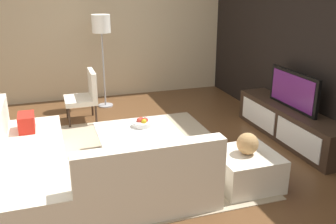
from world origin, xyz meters
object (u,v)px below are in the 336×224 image
Objects in this scene: coffee_table at (139,144)px; decorative_ball at (248,144)px; sectional_couch at (68,170)px; ottoman at (246,169)px; media_console at (289,124)px; television at (293,90)px; fruit_bowl at (142,123)px; floor_lamp at (101,29)px; accent_chair_near at (86,93)px.

coffee_table is 1.52m from decorative_ball.
sectional_couch reaches higher than coffee_table.
ottoman reaches higher than coffee_table.
media_console is at bearing 98.94° from sectional_couch.
ottoman is at bearing -52.55° from television.
sectional_couch is at bearing -53.50° from fruit_bowl.
ottoman is (0.99, -1.29, -0.05)m from media_console.
floor_lamp reaches higher than sectional_couch.
fruit_bowl reaches higher than coffee_table.
fruit_bowl reaches higher than ottoman.
coffee_table is at bearing -92.49° from television.
decorative_ball is (1.09, 1.01, 0.32)m from coffee_table.
sectional_couch is 2.75× the size of accent_chair_near.
media_console is at bearing 43.57° from floor_lamp.
fruit_bowl is (-0.18, 0.10, 0.23)m from coffee_table.
media_console is 3.16× the size of ottoman.
television is at bearing 127.45° from decorative_ball.
accent_chair_near is 3.15m from decorative_ball.
floor_lamp is (-0.71, 0.43, 0.96)m from accent_chair_near.
television reaches higher than fruit_bowl.
television reaches higher than sectional_couch.
ottoman is (2.76, 1.50, -0.29)m from accent_chair_near.
floor_lamp is (-2.38, -0.07, 1.25)m from coffee_table.
media_console is 7.89× the size of fruit_bowl.
accent_chair_near is (-2.29, 0.48, 0.21)m from sectional_couch.
media_console is 2.22m from fruit_bowl.
floor_lamp is (-3.00, 0.90, 1.17)m from sectional_couch.
television is at bearing 43.58° from floor_lamp.
television is 1.64m from decorative_ball.
decorative_ball is at bearing 0.00° from ottoman.
accent_chair_near is 1.27m from floor_lamp.
accent_chair_near is 1.61m from fruit_bowl.
accent_chair_near reaches higher than sectional_couch.
media_console reaches higher than coffee_table.
sectional_couch is 8.53× the size of fruit_bowl.
decorative_ball is (0.99, -1.29, 0.28)m from media_console.
accent_chair_near reaches higher than fruit_bowl.
television is at bearing 87.51° from coffee_table.
coffee_table is 1.77m from accent_chair_near.
decorative_ball reaches higher than ottoman.
media_console is at bearing 61.46° from accent_chair_near.
ottoman is at bearing -52.54° from media_console.
decorative_ball is (0.47, 1.98, 0.24)m from sectional_couch.
coffee_table is 2.69m from floor_lamp.
accent_chair_near is 3.16m from ottoman.
sectional_couch is at bearing -103.46° from decorative_ball.
fruit_bowl is (-0.79, 1.07, 0.15)m from sectional_couch.
television is at bearing 127.45° from ottoman.
sectional_couch is at bearing -7.83° from accent_chair_near.
fruit_bowl is at bearing -97.25° from media_console.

